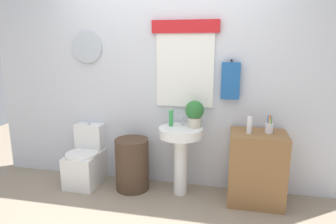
{
  "coord_description": "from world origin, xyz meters",
  "views": [
    {
      "loc": [
        0.75,
        -2.23,
        1.66
      ],
      "look_at": [
        0.08,
        0.8,
        0.96
      ],
      "focal_mm": 31.77,
      "sensor_mm": 36.0,
      "label": 1
    }
  ],
  "objects_px": {
    "toilet": "(86,161)",
    "potted_plant": "(195,113)",
    "wooden_cabinet": "(256,168)",
    "soap_bottle": "(171,118)",
    "lotion_bottle": "(249,125)",
    "pedestal_sink": "(181,146)",
    "toothbrush_cup": "(269,128)",
    "laundry_hamper": "(132,164)"
  },
  "relations": [
    {
      "from": "toilet",
      "to": "potted_plant",
      "type": "xyz_separation_m",
      "value": [
        1.32,
        0.03,
        0.67
      ]
    },
    {
      "from": "wooden_cabinet",
      "to": "potted_plant",
      "type": "bearing_deg",
      "value": 174.95
    },
    {
      "from": "soap_bottle",
      "to": "lotion_bottle",
      "type": "distance_m",
      "value": 0.84
    },
    {
      "from": "wooden_cabinet",
      "to": "pedestal_sink",
      "type": "bearing_deg",
      "value": 180.0
    },
    {
      "from": "toilet",
      "to": "toothbrush_cup",
      "type": "relative_size",
      "value": 3.93
    },
    {
      "from": "pedestal_sink",
      "to": "lotion_bottle",
      "type": "bearing_deg",
      "value": -3.19
    },
    {
      "from": "toilet",
      "to": "soap_bottle",
      "type": "height_order",
      "value": "soap_bottle"
    },
    {
      "from": "wooden_cabinet",
      "to": "soap_bottle",
      "type": "bearing_deg",
      "value": 176.95
    },
    {
      "from": "soap_bottle",
      "to": "toothbrush_cup",
      "type": "xyz_separation_m",
      "value": [
        1.04,
        -0.03,
        -0.04
      ]
    },
    {
      "from": "lotion_bottle",
      "to": "laundry_hamper",
      "type": "bearing_deg",
      "value": 178.22
    },
    {
      "from": "potted_plant",
      "to": "lotion_bottle",
      "type": "relative_size",
      "value": 1.66
    },
    {
      "from": "pedestal_sink",
      "to": "toothbrush_cup",
      "type": "height_order",
      "value": "toothbrush_cup"
    },
    {
      "from": "soap_bottle",
      "to": "lotion_bottle",
      "type": "height_order",
      "value": "soap_bottle"
    },
    {
      "from": "potted_plant",
      "to": "lotion_bottle",
      "type": "bearing_deg",
      "value": -9.81
    },
    {
      "from": "soap_bottle",
      "to": "potted_plant",
      "type": "bearing_deg",
      "value": 2.2
    },
    {
      "from": "pedestal_sink",
      "to": "lotion_bottle",
      "type": "height_order",
      "value": "lotion_bottle"
    },
    {
      "from": "wooden_cabinet",
      "to": "toothbrush_cup",
      "type": "relative_size",
      "value": 4.18
    },
    {
      "from": "toilet",
      "to": "lotion_bottle",
      "type": "xyz_separation_m",
      "value": [
        1.89,
        -0.07,
        0.59
      ]
    },
    {
      "from": "laundry_hamper",
      "to": "pedestal_sink",
      "type": "relative_size",
      "value": 0.78
    },
    {
      "from": "toothbrush_cup",
      "to": "pedestal_sink",
      "type": "bearing_deg",
      "value": -178.77
    },
    {
      "from": "wooden_cabinet",
      "to": "soap_bottle",
      "type": "xyz_separation_m",
      "value": [
        -0.94,
        0.05,
        0.48
      ]
    },
    {
      "from": "wooden_cabinet",
      "to": "soap_bottle",
      "type": "distance_m",
      "value": 1.06
    },
    {
      "from": "potted_plant",
      "to": "wooden_cabinet",
      "type": "bearing_deg",
      "value": -5.05
    },
    {
      "from": "soap_bottle",
      "to": "laundry_hamper",
      "type": "bearing_deg",
      "value": -173.69
    },
    {
      "from": "pedestal_sink",
      "to": "potted_plant",
      "type": "distance_m",
      "value": 0.4
    },
    {
      "from": "wooden_cabinet",
      "to": "potted_plant",
      "type": "height_order",
      "value": "potted_plant"
    },
    {
      "from": "toilet",
      "to": "wooden_cabinet",
      "type": "xyz_separation_m",
      "value": [
        1.99,
        -0.03,
        0.11
      ]
    },
    {
      "from": "soap_bottle",
      "to": "toothbrush_cup",
      "type": "bearing_deg",
      "value": -1.66
    },
    {
      "from": "toilet",
      "to": "wooden_cabinet",
      "type": "relative_size",
      "value": 0.94
    },
    {
      "from": "pedestal_sink",
      "to": "lotion_bottle",
      "type": "distance_m",
      "value": 0.77
    },
    {
      "from": "toilet",
      "to": "laundry_hamper",
      "type": "distance_m",
      "value": 0.6
    },
    {
      "from": "toilet",
      "to": "potted_plant",
      "type": "bearing_deg",
      "value": 1.17
    },
    {
      "from": "pedestal_sink",
      "to": "potted_plant",
      "type": "relative_size",
      "value": 2.64
    },
    {
      "from": "toilet",
      "to": "pedestal_sink",
      "type": "xyz_separation_m",
      "value": [
        1.18,
        -0.03,
        0.3
      ]
    },
    {
      "from": "toilet",
      "to": "toothbrush_cup",
      "type": "xyz_separation_m",
      "value": [
        2.1,
        -0.01,
        0.55
      ]
    },
    {
      "from": "laundry_hamper",
      "to": "wooden_cabinet",
      "type": "bearing_deg",
      "value": 0.0
    },
    {
      "from": "lotion_bottle",
      "to": "soap_bottle",
      "type": "bearing_deg",
      "value": 173.87
    },
    {
      "from": "soap_bottle",
      "to": "potted_plant",
      "type": "distance_m",
      "value": 0.27
    },
    {
      "from": "wooden_cabinet",
      "to": "soap_bottle",
      "type": "height_order",
      "value": "soap_bottle"
    },
    {
      "from": "laundry_hamper",
      "to": "potted_plant",
      "type": "height_order",
      "value": "potted_plant"
    },
    {
      "from": "pedestal_sink",
      "to": "potted_plant",
      "type": "xyz_separation_m",
      "value": [
        0.14,
        0.06,
        0.37
      ]
    },
    {
      "from": "lotion_bottle",
      "to": "toothbrush_cup",
      "type": "xyz_separation_m",
      "value": [
        0.2,
        0.06,
        -0.03
      ]
    }
  ]
}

